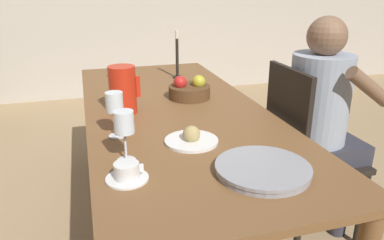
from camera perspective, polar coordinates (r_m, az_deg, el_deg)
ground_plane at (r=2.27m, az=-2.34°, el=-15.73°), size 20.00×20.00×0.00m
dining_table at (r=1.97m, az=-2.60°, el=-0.56°), size 0.90×2.12×0.72m
chair_person_side at (r=2.05m, az=16.70°, el=-4.58°), size 0.42×0.42×0.95m
person_seated at (r=2.03m, az=19.42°, el=1.03°), size 0.39×0.41×1.19m
red_pitcher at (r=1.87m, az=-10.53°, el=4.58°), size 0.16×0.13×0.23m
wine_glass_water at (r=1.57m, az=-11.73°, el=2.37°), size 0.07×0.07×0.19m
wine_glass_juice at (r=1.34m, az=-10.31°, el=-0.78°), size 0.07×0.07×0.19m
teacup_near_person at (r=1.27m, az=-9.90°, el=-7.92°), size 0.14×0.14×0.06m
serving_tray at (r=1.31m, az=10.72°, el=-7.39°), size 0.33×0.33×0.03m
bread_plate at (r=1.53m, az=-0.10°, el=-2.81°), size 0.22×0.22×0.07m
fruit_bowl at (r=2.10m, az=-0.40°, el=4.57°), size 0.23×0.23×0.13m
candlestick_tall at (r=2.53m, az=-2.27°, el=9.11°), size 0.06×0.06×0.31m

